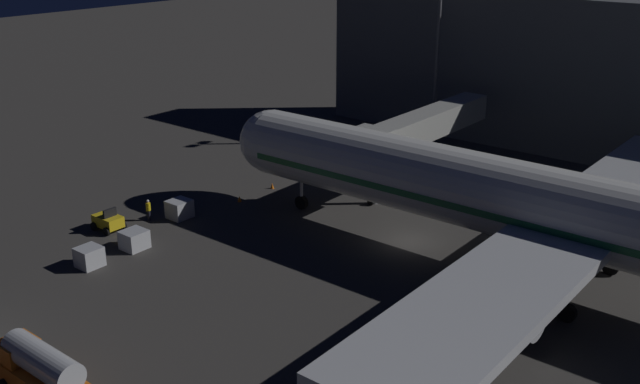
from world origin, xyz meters
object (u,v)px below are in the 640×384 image
apron_floodlight_mast (437,50)px  baggage_container_mid_row (134,240)px  ground_crew_by_belt_loader (148,209)px  traffic_cone_nose_starboard (239,199)px  fuel_tanker (40,369)px  baggage_container_near_belt (89,257)px  baggage_container_far_row (179,209)px  baggage_tug_lead (108,221)px  airliner_at_gate (574,216)px  traffic_cone_nose_port (272,186)px  jet_bridge (414,129)px

apron_floodlight_mast → baggage_container_mid_row: (39.95, -3.04, -9.75)m
baggage_container_mid_row → ground_crew_by_belt_loader: ground_crew_by_belt_loader is taller
baggage_container_mid_row → traffic_cone_nose_starboard: 12.28m
fuel_tanker → traffic_cone_nose_starboard: bearing=-155.9°
fuel_tanker → traffic_cone_nose_starboard: size_ratio=11.55×
baggage_container_mid_row → ground_crew_by_belt_loader: size_ratio=0.99×
apron_floodlight_mast → ground_crew_by_belt_loader: (35.64, -6.67, -9.45)m
baggage_container_near_belt → baggage_container_far_row: baggage_container_far_row is taller
apron_floodlight_mast → baggage_tug_lead: size_ratio=7.36×
airliner_at_gate → traffic_cone_nose_starboard: size_ratio=110.63×
apron_floodlight_mast → baggage_container_far_row: size_ratio=9.69×
apron_floodlight_mast → traffic_cone_nose_port: bearing=-9.2°
apron_floodlight_mast → baggage_tug_lead: apron_floodlight_mast is taller
traffic_cone_nose_port → jet_bridge: bearing=133.2°
jet_bridge → fuel_tanker: size_ratio=3.33×
apron_floodlight_mast → ground_crew_by_belt_loader: 37.47m
fuel_tanker → baggage_container_far_row: 25.06m
baggage_tug_lead → airliner_at_gate: bearing=112.2°
fuel_tanker → baggage_container_near_belt: bearing=-133.4°
traffic_cone_nose_starboard → ground_crew_by_belt_loader: bearing=-20.0°
apron_floodlight_mast → baggage_tug_lead: 40.93m
jet_bridge → baggage_container_near_belt: bearing=-17.0°
baggage_container_near_belt → traffic_cone_nose_starboard: (-16.27, -0.70, -0.48)m
ground_crew_by_belt_loader → traffic_cone_nose_starboard: (-7.94, 2.89, -0.76)m
baggage_container_far_row → apron_floodlight_mast: bearing=171.3°
baggage_container_mid_row → traffic_cone_nose_port: baggage_container_mid_row is taller
baggage_tug_lead → traffic_cone_nose_port: 16.20m
ground_crew_by_belt_loader → baggage_container_near_belt: bearing=23.3°
baggage_container_far_row → ground_crew_by_belt_loader: 2.59m
traffic_cone_nose_starboard → baggage_tug_lead: bearing=-18.7°
baggage_tug_lead → baggage_container_far_row: 6.00m
jet_bridge → baggage_tug_lead: 28.83m
baggage_container_far_row → baggage_tug_lead: bearing=-24.6°
apron_floodlight_mast → traffic_cone_nose_port: (23.30, -3.77, -10.20)m
baggage_container_mid_row → traffic_cone_nose_starboard: size_ratio=3.35×
airliner_at_gate → traffic_cone_nose_starboard: airliner_at_gate is taller
baggage_container_far_row → traffic_cone_nose_port: baggage_container_far_row is taller
baggage_container_far_row → ground_crew_by_belt_loader: bearing=-36.9°
baggage_container_far_row → traffic_cone_nose_port: bearing=172.5°
baggage_container_mid_row → traffic_cone_nose_port: bearing=-177.5°
baggage_container_near_belt → baggage_tug_lead: bearing=-137.4°
ground_crew_by_belt_loader → traffic_cone_nose_starboard: size_ratio=3.40×
fuel_tanker → traffic_cone_nose_starboard: fuel_tanker is taller
airliner_at_gate → baggage_container_far_row: airliner_at_gate is taller
baggage_container_near_belt → baggage_container_mid_row: size_ratio=0.93×
baggage_container_far_row → ground_crew_by_belt_loader: ground_crew_by_belt_loader is taller
baggage_tug_lead → fuel_tanker: fuel_tanker is taller
traffic_cone_nose_port → traffic_cone_nose_starboard: bearing=0.0°
baggage_container_near_belt → ground_crew_by_belt_loader: ground_crew_by_belt_loader is taller
baggage_tug_lead → traffic_cone_nose_starboard: baggage_tug_lead is taller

